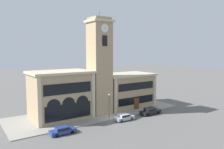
{
  "coord_description": "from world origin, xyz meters",
  "views": [
    {
      "loc": [
        -24.7,
        -34.97,
        13.6
      ],
      "look_at": [
        1.84,
        3.37,
        8.77
      ],
      "focal_mm": 35.0,
      "sensor_mm": 36.0,
      "label": 1
    }
  ],
  "objects_px": {
    "parked_car_near": "(62,130)",
    "parked_car_mid": "(124,117)",
    "street_lamp": "(109,102)",
    "parked_car_far": "(150,111)"
  },
  "relations": [
    {
      "from": "parked_car_near",
      "to": "parked_car_far",
      "type": "xyz_separation_m",
      "value": [
        20.19,
        0.0,
        0.11
      ]
    },
    {
      "from": "parked_car_near",
      "to": "parked_car_mid",
      "type": "bearing_deg",
      "value": 0.46
    },
    {
      "from": "parked_car_mid",
      "to": "street_lamp",
      "type": "distance_m",
      "value": 4.19
    },
    {
      "from": "parked_car_mid",
      "to": "street_lamp",
      "type": "bearing_deg",
      "value": 142.58
    },
    {
      "from": "parked_car_far",
      "to": "parked_car_mid",
      "type": "bearing_deg",
      "value": -179.54
    },
    {
      "from": "parked_car_near",
      "to": "parked_car_mid",
      "type": "distance_m",
      "value": 12.95
    },
    {
      "from": "parked_car_mid",
      "to": "street_lamp",
      "type": "xyz_separation_m",
      "value": [
        -2.35,
        1.83,
        2.95
      ]
    },
    {
      "from": "parked_car_near",
      "to": "street_lamp",
      "type": "xyz_separation_m",
      "value": [
        10.6,
        1.83,
        2.95
      ]
    },
    {
      "from": "parked_car_near",
      "to": "street_lamp",
      "type": "bearing_deg",
      "value": 10.23
    },
    {
      "from": "parked_car_mid",
      "to": "parked_car_far",
      "type": "distance_m",
      "value": 7.24
    }
  ]
}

